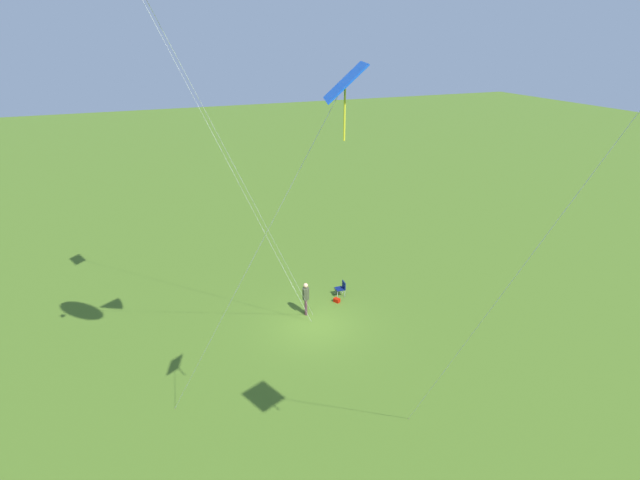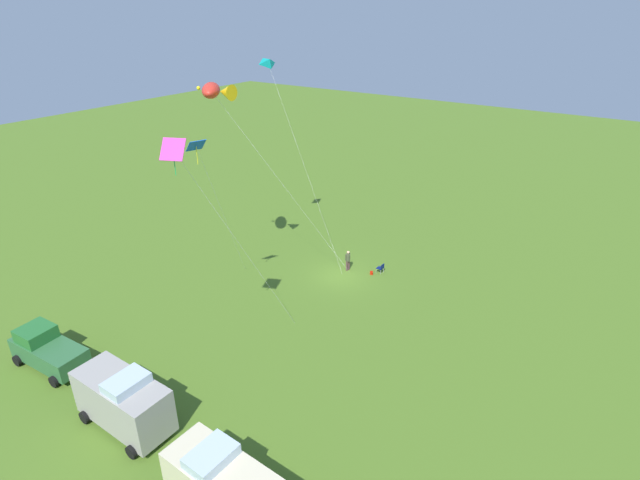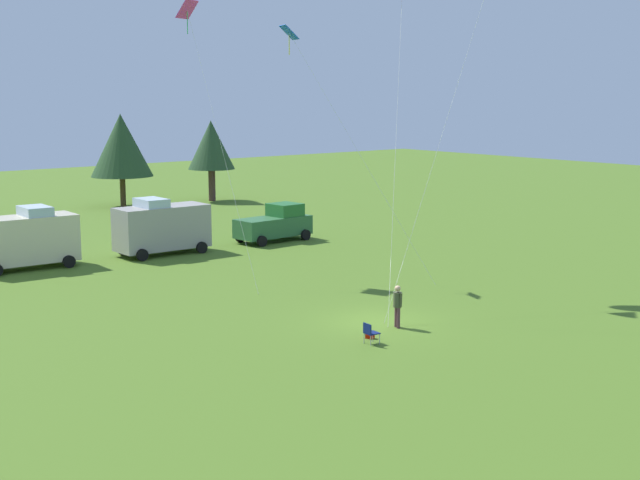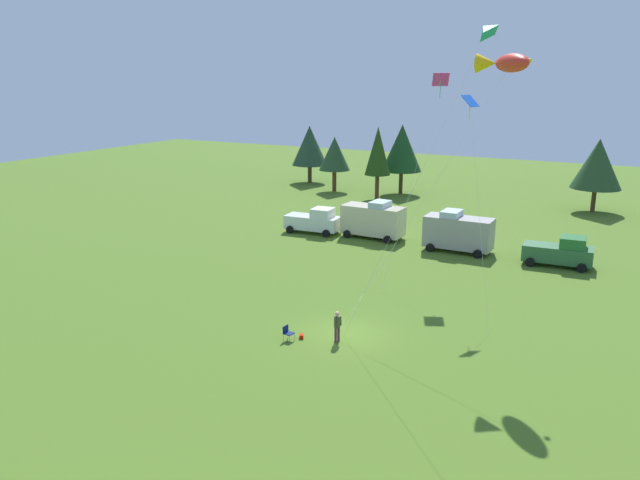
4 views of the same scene
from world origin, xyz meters
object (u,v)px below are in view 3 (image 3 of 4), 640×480
folding_chair (370,332)px  truck_green_flatbed (275,224)px  kite_diamond_blue (293,41)px  kite_diamond_rainbow (189,17)px  van_camper_beige (25,239)px  person_kite_flyer (398,303)px  backpack_on_grass (370,336)px  van_motorhome_grey (162,227)px

folding_chair → truck_green_flatbed: 24.03m
kite_diamond_blue → kite_diamond_rainbow: 5.73m
truck_green_flatbed → van_camper_beige: bearing=172.2°
truck_green_flatbed → kite_diamond_rainbow: bearing=-156.6°
person_kite_flyer → van_camper_beige: (-7.02, 21.42, 0.62)m
truck_green_flatbed → backpack_on_grass: bearing=-120.6°
backpack_on_grass → van_motorhome_grey: van_motorhome_grey is taller
backpack_on_grass → kite_diamond_blue: (5.49, 11.93, 11.87)m
kite_diamond_rainbow → kite_diamond_blue: bearing=-51.8°
backpack_on_grass → kite_diamond_blue: bearing=65.3°
folding_chair → backpack_on_grass: folding_chair is taller
person_kite_flyer → truck_green_flatbed: truck_green_flatbed is taller
van_camper_beige → person_kite_flyer: bearing=-69.5°
person_kite_flyer → van_motorhome_grey: size_ratio=0.32×
kite_diamond_blue → kite_diamond_rainbow: (-3.45, 4.39, 1.27)m
person_kite_flyer → backpack_on_grass: (-1.94, -0.49, -0.91)m
truck_green_flatbed → kite_diamond_blue: kite_diamond_blue is taller
kite_diamond_rainbow → folding_chair: bearing=-98.7°
backpack_on_grass → person_kite_flyer: bearing=14.2°
van_camper_beige → folding_chair: bearing=-76.2°
backpack_on_grass → kite_diamond_rainbow: size_ratio=0.02×
folding_chair → van_motorhome_grey: 21.94m
kite_diamond_rainbow → person_kite_flyer: bearing=-90.4°
folding_chair → van_camper_beige: size_ratio=0.15×
van_motorhome_grey → truck_green_flatbed: bearing=177.6°
folding_chair → van_motorhome_grey: size_ratio=0.15×
person_kite_flyer → kite_diamond_rainbow: size_ratio=0.12×
kite_diamond_rainbow → backpack_on_grass: bearing=-97.1°
truck_green_flatbed → kite_diamond_blue: (-5.17, -8.73, 10.88)m
van_motorhome_grey → kite_diamond_rainbow: kite_diamond_rainbow is taller
van_motorhome_grey → kite_diamond_rainbow: 12.57m
person_kite_flyer → kite_diamond_blue: (3.55, 11.44, 10.96)m
backpack_on_grass → kite_diamond_blue: 17.70m
backpack_on_grass → van_camper_beige: 22.54m
van_motorhome_grey → kite_diamond_rainbow: size_ratio=0.38×
backpack_on_grass → truck_green_flatbed: size_ratio=0.06×
van_motorhome_grey → kite_diamond_rainbow: bearing=82.4°
folding_chair → kite_diamond_rainbow: 21.34m
folding_chair → truck_green_flatbed: (11.20, 21.25, 0.61)m
kite_diamond_blue → kite_diamond_rainbow: size_ratio=0.90×
truck_green_flatbed → folding_chair: bearing=-121.1°
backpack_on_grass → kite_diamond_rainbow: (2.04, 16.32, 13.14)m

